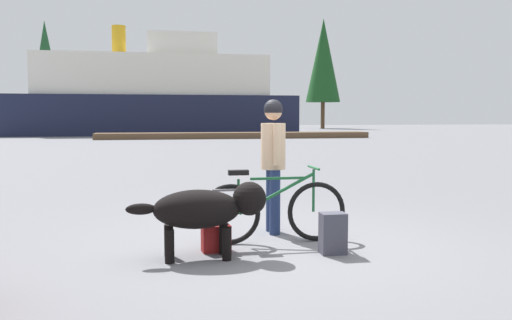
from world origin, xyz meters
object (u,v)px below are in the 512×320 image
object	(u,v)px
handbag_pannier	(216,238)
ferry_boat	(155,97)
bicycle	(273,211)
backpack	(333,233)
person_cyclist	(273,153)
dog	(206,209)

from	to	relation	value
handbag_pannier	ferry_boat	distance (m)	39.21
handbag_pannier	bicycle	bearing A→B (deg)	21.78
bicycle	backpack	size ratio (longest dim) A/B	3.91
bicycle	person_cyclist	size ratio (longest dim) A/B	1.03
bicycle	backpack	distance (m)	0.85
bicycle	person_cyclist	bearing A→B (deg)	77.30
bicycle	dog	bearing A→B (deg)	-147.25
bicycle	dog	distance (m)	1.03
handbag_pannier	ferry_boat	world-z (taller)	ferry_boat
person_cyclist	handbag_pannier	xyz separation A→B (m)	(-0.85, -0.84, -0.91)
bicycle	dog	xyz separation A→B (m)	(-0.86, -0.55, 0.14)
person_cyclist	handbag_pannier	distance (m)	1.50
bicycle	ferry_boat	distance (m)	38.92
backpack	handbag_pannier	distance (m)	1.32
dog	bicycle	bearing A→B (deg)	32.75
bicycle	handbag_pannier	xyz separation A→B (m)	(-0.72, -0.29, -0.24)
handbag_pannier	ferry_boat	bearing A→B (deg)	90.82
dog	ferry_boat	bearing A→B (deg)	90.62
handbag_pannier	person_cyclist	bearing A→B (deg)	44.65
dog	ferry_boat	distance (m)	39.45
bicycle	backpack	world-z (taller)	bicycle
person_cyclist	dog	distance (m)	1.56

